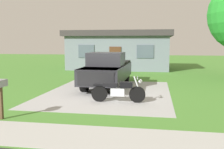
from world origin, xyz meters
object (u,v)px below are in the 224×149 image
at_px(pickup_truck, 108,69).
at_px(mailbox, 0,89).
at_px(motorcycle, 119,91).
at_px(neighbor_house, 119,50).

xyz_separation_m(pickup_truck, mailbox, (-2.18, -6.77, 0.03)).
xyz_separation_m(motorcycle, mailbox, (-3.33, -2.98, 0.51)).
distance_m(motorcycle, pickup_truck, 3.99).
bearing_deg(motorcycle, pickup_truck, 106.89).
distance_m(pickup_truck, neighbor_house, 10.15).
bearing_deg(neighbor_house, pickup_truck, -85.47).
xyz_separation_m(mailbox, neighbor_house, (1.38, 16.85, 0.81)).
distance_m(motorcycle, neighbor_house, 14.07).
xyz_separation_m(motorcycle, pickup_truck, (-1.15, 3.79, 0.48)).
relative_size(motorcycle, mailbox, 1.76).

